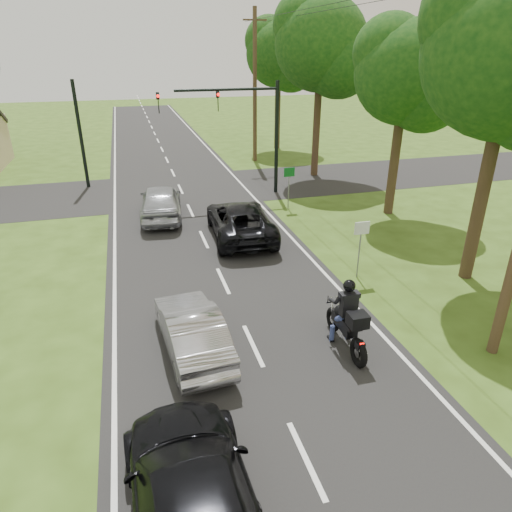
% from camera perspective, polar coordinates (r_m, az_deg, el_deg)
% --- Properties ---
extents(ground, '(140.00, 140.00, 0.00)m').
position_cam_1_polar(ground, '(12.88, -0.37, -11.13)').
color(ground, '#324A14').
rests_on(ground, ground).
extents(road, '(8.00, 100.00, 0.01)m').
position_cam_1_polar(road, '(21.62, -7.44, 4.01)').
color(road, black).
rests_on(road, ground).
extents(cross_road, '(60.00, 7.00, 0.01)m').
position_cam_1_polar(cross_road, '(27.29, -9.42, 8.24)').
color(cross_road, black).
rests_on(cross_road, ground).
extents(motorcycle_rider, '(0.68, 2.42, 2.08)m').
position_cam_1_polar(motorcycle_rider, '(12.57, 11.39, -8.16)').
color(motorcycle_rider, black).
rests_on(motorcycle_rider, ground).
extents(dark_suv, '(2.81, 5.50, 1.49)m').
position_cam_1_polar(dark_suv, '(19.73, -2.00, 4.50)').
color(dark_suv, black).
rests_on(dark_suv, road).
extents(silver_sedan, '(1.74, 4.17, 1.34)m').
position_cam_1_polar(silver_sedan, '(12.40, -8.03, -9.15)').
color(silver_sedan, '#9D9DA1').
rests_on(silver_sedan, road).
extents(silver_suv, '(2.37, 4.91, 1.61)m').
position_cam_1_polar(silver_suv, '(22.48, -11.81, 6.70)').
color(silver_suv, '#A8ABB0').
rests_on(silver_suv, road).
extents(dark_car_behind, '(2.27, 5.29, 1.52)m').
position_cam_1_polar(dark_car_behind, '(8.48, -7.68, -28.35)').
color(dark_car_behind, black).
rests_on(dark_car_behind, road).
extents(traffic_signal, '(6.38, 0.44, 6.00)m').
position_cam_1_polar(traffic_signal, '(25.08, -1.59, 16.79)').
color(traffic_signal, black).
rests_on(traffic_signal, ground).
extents(signal_pole_far, '(0.20, 0.20, 6.00)m').
position_cam_1_polar(signal_pole_far, '(28.56, -21.07, 13.88)').
color(signal_pole_far, black).
rests_on(signal_pole_far, ground).
extents(utility_pole_far, '(1.60, 0.28, 10.00)m').
position_cam_1_polar(utility_pole_far, '(33.41, -0.14, 20.36)').
color(utility_pole_far, '#503A24').
rests_on(utility_pole_far, ground).
extents(sign_white, '(0.55, 0.07, 2.12)m').
position_cam_1_polar(sign_white, '(16.17, 13.00, 2.44)').
color(sign_white, slate).
rests_on(sign_white, ground).
extents(sign_green, '(0.55, 0.07, 2.12)m').
position_cam_1_polar(sign_green, '(23.19, 4.16, 9.70)').
color(sign_green, slate).
rests_on(sign_green, ground).
extents(tree_row_c, '(4.80, 4.65, 8.76)m').
position_cam_1_polar(tree_row_c, '(22.69, 18.94, 20.10)').
color(tree_row_c, '#332316').
rests_on(tree_row_c, ground).
extents(tree_row_d, '(5.76, 5.58, 10.45)m').
position_cam_1_polar(tree_row_d, '(29.35, 8.88, 24.11)').
color(tree_row_d, '#332316').
rests_on(tree_row_d, ground).
extents(tree_row_e, '(5.28, 5.12, 9.61)m').
position_cam_1_polar(tree_row_e, '(37.91, 3.38, 23.46)').
color(tree_row_e, '#332316').
rests_on(tree_row_e, ground).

